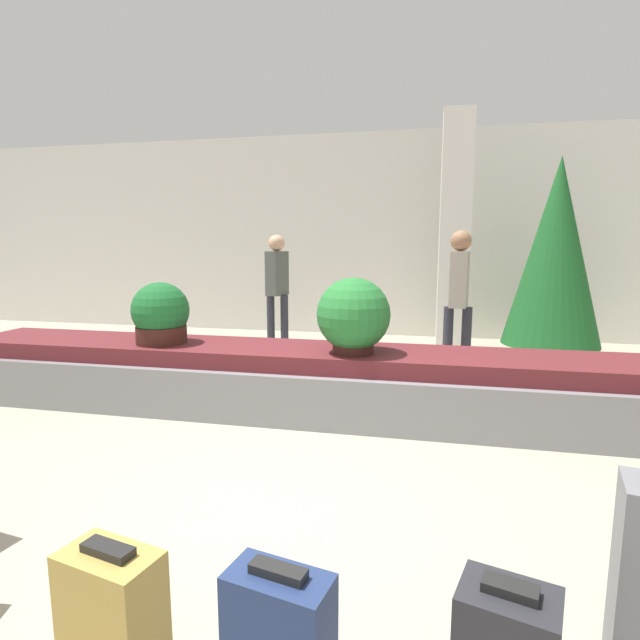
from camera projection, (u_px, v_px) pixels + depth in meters
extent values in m
plane|color=#9E937F|center=(260.00, 504.00, 2.85)|extent=(18.00, 18.00, 0.00)
cube|color=silver|center=(372.00, 236.00, 7.98)|extent=(18.00, 0.06, 3.20)
cube|color=gray|center=(320.00, 389.00, 4.37)|extent=(7.05, 0.94, 0.43)
cube|color=#5B1E23|center=(320.00, 357.00, 4.33)|extent=(6.77, 0.78, 0.15)
cube|color=silver|center=(455.00, 234.00, 6.70)|extent=(0.40, 0.40, 3.20)
cube|color=black|center=(278.00, 571.00, 1.47)|extent=(0.18, 0.09, 0.03)
cube|color=#A3843D|center=(112.00, 614.00, 1.70)|extent=(0.37, 0.26, 0.45)
cube|color=black|center=(108.00, 550.00, 1.66)|extent=(0.20, 0.11, 0.03)
cube|color=black|center=(510.00, 588.00, 1.44)|extent=(0.17, 0.11, 0.03)
cylinder|color=#381914|center=(162.00, 334.00, 4.54)|extent=(0.45, 0.45, 0.16)
sphere|color=#195B28|center=(160.00, 310.00, 4.51)|extent=(0.51, 0.51, 0.51)
cylinder|color=#381914|center=(353.00, 344.00, 4.13)|extent=(0.34, 0.34, 0.16)
sphere|color=#236B2D|center=(353.00, 314.00, 4.09)|extent=(0.61, 0.61, 0.61)
cylinder|color=#282833|center=(448.00, 341.00, 5.63)|extent=(0.11, 0.11, 0.78)
cylinder|color=#282833|center=(466.00, 342.00, 5.59)|extent=(0.11, 0.11, 0.78)
cube|color=gray|center=(459.00, 279.00, 5.50)|extent=(0.23, 0.34, 0.62)
sphere|color=#936B4C|center=(461.00, 241.00, 5.44)|extent=(0.23, 0.23, 0.23)
cylinder|color=#282833|center=(271.00, 322.00, 7.02)|extent=(0.11, 0.11, 0.76)
cylinder|color=#282833|center=(284.00, 322.00, 6.98)|extent=(0.11, 0.11, 0.76)
cube|color=#474C47|center=(277.00, 273.00, 6.90)|extent=(0.27, 0.36, 0.61)
sphere|color=tan|center=(277.00, 243.00, 6.83)|extent=(0.22, 0.22, 0.22)
cylinder|color=#4C331E|center=(549.00, 351.00, 6.49)|extent=(0.16, 0.16, 0.18)
cone|color=#195623|center=(556.00, 252.00, 6.30)|extent=(1.20, 1.20, 2.37)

